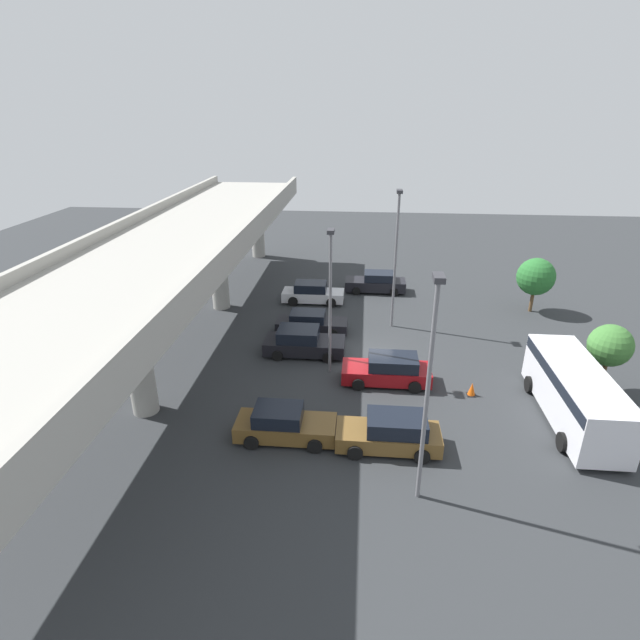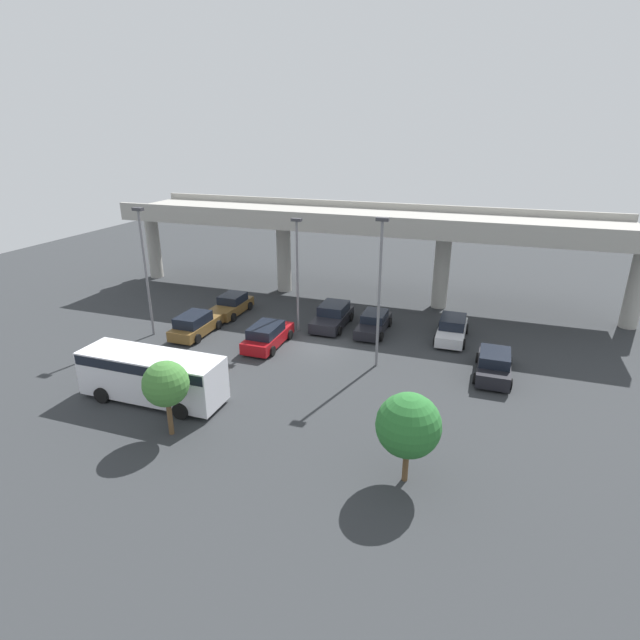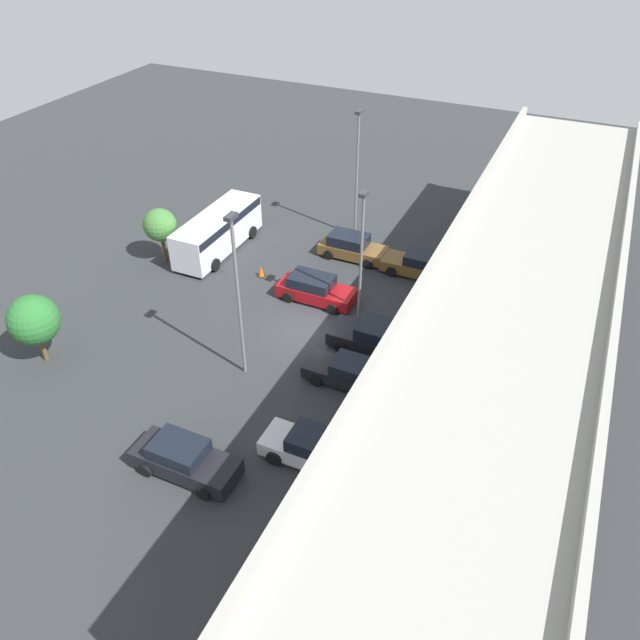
# 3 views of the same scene
# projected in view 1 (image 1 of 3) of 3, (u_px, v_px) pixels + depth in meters

# --- Properties ---
(ground_plane) EXTENTS (86.65, 86.65, 0.00)m
(ground_plane) POSITION_uv_depth(u_px,v_px,m) (369.00, 356.00, 29.34)
(ground_plane) COLOR #2D3033
(highway_overpass) EXTENTS (41.66, 7.65, 7.58)m
(highway_overpass) POSITION_uv_depth(u_px,v_px,m) (181.00, 249.00, 27.76)
(highway_overpass) COLOR #9E9B93
(highway_overpass) RESTS_ON ground_plane
(parked_car_0) EXTENTS (2.03, 4.39, 1.50)m
(parked_car_0) POSITION_uv_depth(u_px,v_px,m) (284.00, 424.00, 21.84)
(parked_car_0) COLOR brown
(parked_car_0) RESTS_ON ground_plane
(parked_car_1) EXTENTS (2.09, 4.65, 1.55)m
(parked_car_1) POSITION_uv_depth(u_px,v_px,m) (388.00, 370.00, 26.24)
(parked_car_1) COLOR maroon
(parked_car_1) RESTS_ON ground_plane
(parked_car_2) EXTENTS (2.25, 4.71, 1.60)m
(parked_car_2) POSITION_uv_depth(u_px,v_px,m) (303.00, 342.00, 29.31)
(parked_car_2) COLOR black
(parked_car_2) RESTS_ON ground_plane
(parked_car_3) EXTENTS (1.97, 4.57, 1.39)m
(parked_car_3) POSITION_uv_depth(u_px,v_px,m) (311.00, 323.00, 32.16)
(parked_car_3) COLOR black
(parked_car_3) RESTS_ON ground_plane
(parked_car_4) EXTENTS (2.03, 4.53, 1.55)m
(parked_car_4) POSITION_uv_depth(u_px,v_px,m) (312.00, 293.00, 37.05)
(parked_car_4) COLOR silver
(parked_car_4) RESTS_ON ground_plane
(parked_car_5) EXTENTS (2.08, 4.69, 1.57)m
(parked_car_5) POSITION_uv_depth(u_px,v_px,m) (376.00, 283.00, 39.22)
(parked_car_5) COLOR black
(parked_car_5) RESTS_ON ground_plane
(parked_car_6) EXTENTS (2.06, 4.43, 1.58)m
(parked_car_6) POSITION_uv_depth(u_px,v_px,m) (391.00, 433.00, 21.18)
(parked_car_6) COLOR brown
(parked_car_6) RESTS_ON ground_plane
(shuttle_bus) EXTENTS (7.73, 2.63, 2.59)m
(shuttle_bus) POSITION_uv_depth(u_px,v_px,m) (575.00, 391.00, 22.78)
(shuttle_bus) COLOR silver
(shuttle_bus) RESTS_ON ground_plane
(lamp_post_near_aisle) EXTENTS (0.70, 0.35, 7.96)m
(lamp_post_near_aisle) POSITION_uv_depth(u_px,v_px,m) (330.00, 292.00, 25.79)
(lamp_post_near_aisle) COLOR slate
(lamp_post_near_aisle) RESTS_ON ground_plane
(lamp_post_mid_lot) EXTENTS (0.70, 0.35, 8.92)m
(lamp_post_mid_lot) POSITION_uv_depth(u_px,v_px,m) (396.00, 251.00, 31.26)
(lamp_post_mid_lot) COLOR slate
(lamp_post_mid_lot) RESTS_ON ground_plane
(lamp_post_by_overpass) EXTENTS (0.70, 0.35, 8.75)m
(lamp_post_by_overpass) POSITION_uv_depth(u_px,v_px,m) (429.00, 379.00, 16.80)
(lamp_post_by_overpass) COLOR slate
(lamp_post_by_overpass) RESTS_ON ground_plane
(tree_front_centre) EXTENTS (2.11, 2.11, 3.69)m
(tree_front_centre) POSITION_uv_depth(u_px,v_px,m) (610.00, 346.00, 24.65)
(tree_front_centre) COLOR brown
(tree_front_centre) RESTS_ON ground_plane
(tree_front_right) EXTENTS (2.60, 2.60, 3.89)m
(tree_front_right) POSITION_uv_depth(u_px,v_px,m) (536.00, 277.00, 34.69)
(tree_front_right) COLOR brown
(tree_front_right) RESTS_ON ground_plane
(traffic_cone) EXTENTS (0.44, 0.44, 0.70)m
(traffic_cone) POSITION_uv_depth(u_px,v_px,m) (472.00, 390.00, 25.22)
(traffic_cone) COLOR black
(traffic_cone) RESTS_ON ground_plane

